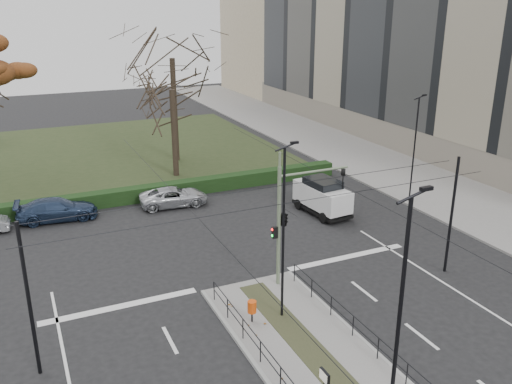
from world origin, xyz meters
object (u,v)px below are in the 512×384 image
streetlamp_median_far (284,232)px  bare_tree_center (172,66)px  traffic_light (285,216)px  info_panel (324,382)px  streetlamp_sidewalk (414,149)px  parked_car_fourth (174,197)px  streetlamp_median_near (399,329)px  litter_bin (252,307)px  white_van (322,196)px  parked_car_third (57,209)px  bare_tree_near (172,96)px

streetlamp_median_far → bare_tree_center: bare_tree_center is taller
traffic_light → bare_tree_center: size_ratio=0.52×
info_panel → streetlamp_sidewalk: bearing=43.5°
parked_car_fourth → bare_tree_center: bearing=-12.2°
info_panel → streetlamp_median_far: bearing=74.8°
streetlamp_median_near → litter_bin: bearing=96.3°
streetlamp_median_near → white_van: (8.42, 17.78, -3.15)m
litter_bin → info_panel: info_panel is taller
streetlamp_median_near → parked_car_third: 24.96m
bare_tree_center → bare_tree_near: bearing=-107.4°
litter_bin → bare_tree_near: bare_tree_near is taller
streetlamp_sidewalk → parked_car_third: 23.21m
parked_car_third → bare_tree_center: bearing=-41.6°
info_panel → parked_car_fourth: size_ratio=0.42×
litter_bin → streetlamp_median_far: bearing=-3.9°
streetlamp_median_far → bare_tree_near: bearing=85.6°
traffic_light → streetlamp_median_far: 2.99m
info_panel → white_van: 18.62m
streetlamp_median_near → bare_tree_near: 29.41m
parked_car_third → parked_car_fourth: size_ratio=1.08×
bare_tree_center → litter_bin: bearing=-99.7°
litter_bin → info_panel: size_ratio=0.51×
streetlamp_median_near → streetlamp_sidewalk: size_ratio=1.16×
litter_bin → streetlamp_sidewalk: size_ratio=0.14×
traffic_light → streetlamp_median_near: streetlamp_median_near is taller
streetlamp_median_near → parked_car_third: size_ratio=1.72×
streetlamp_median_near → parked_car_fourth: bearing=89.6°
traffic_light → parked_car_fourth: bearing=97.9°
streetlamp_median_near → traffic_light: bearing=79.5°
traffic_light → streetlamp_sidewalk: (12.94, 6.55, 0.25)m
litter_bin → parked_car_fourth: 15.14m
bare_tree_center → streetlamp_median_near: bearing=-96.0°
traffic_light → streetlamp_sidewalk: 14.50m
traffic_light → streetlamp_median_far: streetlamp_median_far is taller
streetlamp_sidewalk → bare_tree_near: bare_tree_near is taller
litter_bin → info_panel: 6.22m
streetlamp_median_near → parked_car_third: bearing=106.9°
litter_bin → parked_car_third: (-6.29, 15.66, -0.13)m
info_panel → parked_car_fourth: (1.32, 21.27, -1.01)m
parked_car_third → white_van: (15.58, -5.85, 0.50)m
streetlamp_sidewalk → bare_tree_near: bearing=136.0°
litter_bin → streetlamp_median_far: streetlamp_median_far is taller
info_panel → streetlamp_sidewalk: (16.02, 15.20, 2.15)m
litter_bin → bare_tree_near: (3.04, 21.30, 5.42)m
bare_tree_near → streetlamp_sidewalk: bearing=-44.0°
parked_car_third → litter_bin: bearing=-152.6°
traffic_light → white_van: traffic_light is taller
parked_car_fourth → bare_tree_center: 13.22m
streetlamp_median_near → parked_car_fourth: (0.17, 23.08, -3.73)m
info_panel → streetlamp_median_near: (1.15, -1.81, 2.72)m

